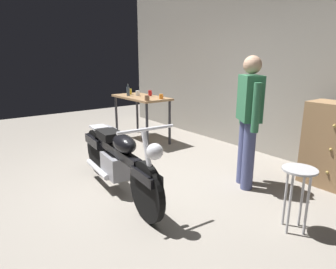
{
  "coord_description": "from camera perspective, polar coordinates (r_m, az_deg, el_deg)",
  "views": [
    {
      "loc": [
        2.91,
        -1.57,
        1.64
      ],
      "look_at": [
        -0.04,
        0.7,
        0.65
      ],
      "focal_mm": 30.87,
      "sensor_mm": 36.0,
      "label": 1
    }
  ],
  "objects": [
    {
      "name": "ground_plane",
      "position": [
        3.69,
        -8.45,
        -11.65
      ],
      "size": [
        12.0,
        12.0,
        0.0
      ],
      "primitive_type": "plane",
      "color": "gray"
    },
    {
      "name": "back_wall",
      "position": [
        5.25,
        19.25,
        13.11
      ],
      "size": [
        8.0,
        0.12,
        3.1
      ],
      "primitive_type": "cube",
      "color": "gray",
      "rests_on": "ground_plane"
    },
    {
      "name": "workbench",
      "position": [
        5.82,
        -5.3,
        6.41
      ],
      "size": [
        1.3,
        0.64,
        0.9
      ],
      "color": "#99724C",
      "rests_on": "ground_plane"
    },
    {
      "name": "motorcycle",
      "position": [
        3.59,
        -10.06,
        -4.7
      ],
      "size": [
        2.19,
        0.6,
        1.0
      ],
      "rotation": [
        0.0,
        0.0,
        -0.09
      ],
      "color": "black",
      "rests_on": "ground_plane"
    },
    {
      "name": "person_standing",
      "position": [
        3.75,
        15.65,
        3.35
      ],
      "size": [
        0.48,
        0.4,
        1.67
      ],
      "rotation": [
        0.0,
        0.0,
        2.53
      ],
      "color": "#4C5384",
      "rests_on": "ground_plane"
    },
    {
      "name": "shop_stool",
      "position": [
        3.03,
        24.32,
        -8.65
      ],
      "size": [
        0.32,
        0.32,
        0.64
      ],
      "color": "#B2B2B7",
      "rests_on": "ground_plane"
    },
    {
      "name": "storage_bin",
      "position": [
        5.72,
        -12.31,
        -0.34
      ],
      "size": [
        0.44,
        0.32,
        0.34
      ],
      "primitive_type": "cube",
      "color": "gray",
      "rests_on": "ground_plane"
    },
    {
      "name": "mug_white_ceramic",
      "position": [
        5.89,
        -6.0,
        8.11
      ],
      "size": [
        0.11,
        0.08,
        0.1
      ],
      "color": "white",
      "rests_on": "workbench"
    },
    {
      "name": "mug_red_diner",
      "position": [
        5.84,
        -3.56,
        8.15
      ],
      "size": [
        0.11,
        0.07,
        0.11
      ],
      "color": "red",
      "rests_on": "workbench"
    },
    {
      "name": "mug_brown_stoneware",
      "position": [
        5.2,
        -4.14,
        7.2
      ],
      "size": [
        0.12,
        0.08,
        0.09
      ],
      "color": "brown",
      "rests_on": "workbench"
    },
    {
      "name": "mug_orange_travel",
      "position": [
        5.4,
        -1.36,
        7.51
      ],
      "size": [
        0.11,
        0.07,
        0.09
      ],
      "color": "orange",
      "rests_on": "workbench"
    },
    {
      "name": "mug_yellow_tall",
      "position": [
        6.14,
        -7.5,
        8.39
      ],
      "size": [
        0.11,
        0.08,
        0.11
      ],
      "color": "yellow",
      "rests_on": "workbench"
    },
    {
      "name": "bottle",
      "position": [
        5.89,
        -7.88,
        8.5
      ],
      "size": [
        0.06,
        0.06,
        0.24
      ],
      "color": "#3F4C59",
      "rests_on": "workbench"
    }
  ]
}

